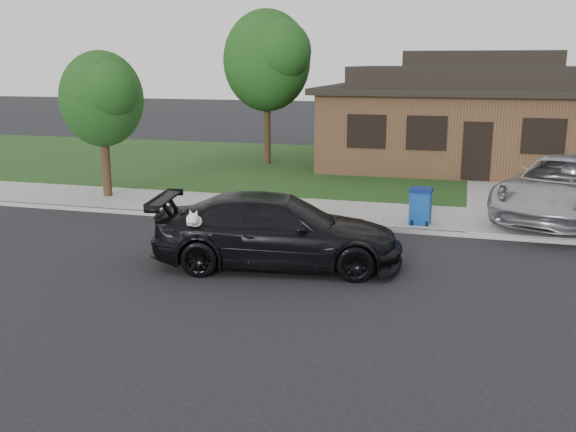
# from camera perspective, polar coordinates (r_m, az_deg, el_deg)

# --- Properties ---
(ground) EXTENTS (120.00, 120.00, 0.00)m
(ground) POSITION_cam_1_polar(r_m,az_deg,el_deg) (14.07, -0.06, -4.44)
(ground) COLOR black
(ground) RESTS_ON ground
(sidewalk) EXTENTS (60.00, 3.00, 0.12)m
(sidewalk) POSITION_cam_1_polar(r_m,az_deg,el_deg) (18.75, 4.04, 0.29)
(sidewalk) COLOR gray
(sidewalk) RESTS_ON ground
(curb) EXTENTS (60.00, 0.12, 0.12)m
(curb) POSITION_cam_1_polar(r_m,az_deg,el_deg) (17.32, 3.05, -0.81)
(curb) COLOR gray
(curb) RESTS_ON ground
(lawn) EXTENTS (60.00, 13.00, 0.13)m
(lawn) POSITION_cam_1_polar(r_m,az_deg,el_deg) (26.49, 7.53, 4.11)
(lawn) COLOR #193814
(lawn) RESTS_ON ground
(driveway) EXTENTS (4.50, 13.00, 0.14)m
(driveway) POSITION_cam_1_polar(r_m,az_deg,el_deg) (23.41, 21.15, 2.09)
(driveway) COLOR gray
(driveway) RESTS_ON ground
(sedan) EXTENTS (5.66, 3.04, 1.56)m
(sedan) POSITION_cam_1_polar(r_m,az_deg,el_deg) (13.89, -0.93, -1.32)
(sedan) COLOR black
(sedan) RESTS_ON ground
(minivan) EXTENTS (4.74, 6.62, 1.67)m
(minivan) POSITION_cam_1_polar(r_m,az_deg,el_deg) (19.23, 23.42, 2.32)
(minivan) COLOR #9EA1A5
(minivan) RESTS_ON driveway
(recycling_bin) EXTENTS (0.62, 0.64, 0.96)m
(recycling_bin) POSITION_cam_1_polar(r_m,az_deg,el_deg) (17.48, 11.71, 0.91)
(recycling_bin) COLOR navy
(recycling_bin) RESTS_ON sidewalk
(house) EXTENTS (12.60, 8.60, 4.65)m
(house) POSITION_cam_1_polar(r_m,az_deg,el_deg) (27.98, 16.48, 8.45)
(house) COLOR #422B1C
(house) RESTS_ON ground
(tree_0) EXTENTS (3.78, 3.60, 6.34)m
(tree_0) POSITION_cam_1_polar(r_m,az_deg,el_deg) (26.96, -1.64, 13.80)
(tree_0) COLOR #332114
(tree_0) RESTS_ON ground
(tree_2) EXTENTS (2.73, 2.60, 4.59)m
(tree_2) POSITION_cam_1_polar(r_m,az_deg,el_deg) (21.11, -16.09, 10.09)
(tree_2) COLOR #332114
(tree_2) RESTS_ON ground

